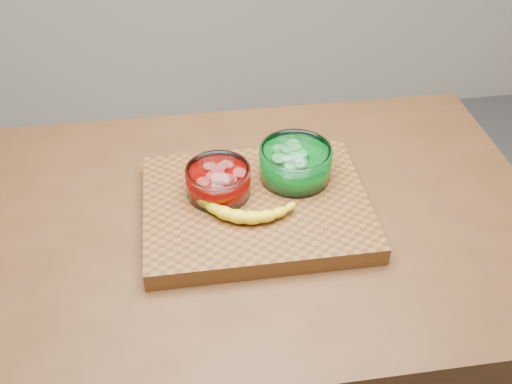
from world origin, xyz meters
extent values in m
cube|color=#523018|center=(0.00, 0.00, 0.45)|extent=(1.20, 0.80, 0.90)
cube|color=brown|center=(0.00, 0.00, 0.92)|extent=(0.45, 0.35, 0.04)
cylinder|color=white|center=(-0.07, 0.03, 0.97)|extent=(0.13, 0.13, 0.06)
cylinder|color=#BB0601|center=(-0.07, 0.03, 0.96)|extent=(0.11, 0.11, 0.03)
cylinder|color=#ED524B|center=(-0.07, 0.03, 0.99)|extent=(0.10, 0.10, 0.02)
cylinder|color=white|center=(0.09, 0.06, 0.97)|extent=(0.15, 0.15, 0.07)
cylinder|color=#0A9622|center=(0.09, 0.06, 0.96)|extent=(0.13, 0.13, 0.04)
cylinder|color=#6DE776|center=(0.09, 0.06, 0.99)|extent=(0.12, 0.12, 0.02)
camera|label=1|loc=(-0.12, -0.85, 1.70)|focal=40.00mm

